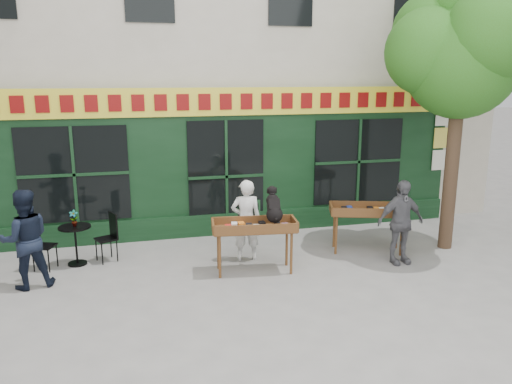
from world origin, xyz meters
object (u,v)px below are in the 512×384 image
(book_cart_right, at_px, (368,213))
(man_left, at_px, (25,239))
(woman, at_px, (246,220))
(book_cart_center, at_px, (254,229))
(man_right, at_px, (400,222))
(bistro_table, at_px, (75,237))
(dog, at_px, (274,204))

(book_cart_right, height_order, man_left, man_left)
(woman, bearing_deg, book_cart_center, 96.81)
(book_cart_right, bearing_deg, man_right, -50.22)
(book_cart_center, height_order, man_left, man_left)
(book_cart_center, height_order, woman, woman)
(bistro_table, height_order, man_left, man_left)
(book_cart_center, xyz_separation_m, man_left, (-3.92, 0.28, 0.04))
(woman, bearing_deg, bistro_table, -2.61)
(bistro_table, bearing_deg, man_right, -13.47)
(book_cart_center, xyz_separation_m, man_right, (2.82, -0.26, -0.00))
(book_cart_center, distance_m, woman, 0.65)
(bistro_table, bearing_deg, man_left, -127.87)
(book_cart_center, relative_size, man_left, 0.91)
(dog, relative_size, woman, 0.37)
(book_cart_center, height_order, bistro_table, book_cart_center)
(man_right, bearing_deg, bistro_table, 164.51)
(woman, xyz_separation_m, man_left, (-3.92, -0.37, 0.06))
(book_cart_right, relative_size, man_left, 0.94)
(dog, height_order, woman, woman)
(woman, relative_size, bistro_table, 2.11)
(book_cart_right, distance_m, man_right, 0.81)
(book_cart_center, height_order, dog, dog)
(dog, bearing_deg, man_left, -177.66)
(bistro_table, distance_m, man_left, 1.18)
(man_right, height_order, bistro_table, man_right)
(book_cart_right, height_order, bistro_table, book_cart_right)
(book_cart_center, relative_size, dog, 2.60)
(book_cart_center, xyz_separation_m, book_cart_right, (2.52, 0.49, 0.00))
(woman, height_order, man_left, man_left)
(man_left, bearing_deg, man_right, 161.61)
(dog, bearing_deg, book_cart_center, 178.68)
(book_cart_center, bearing_deg, man_left, -177.33)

